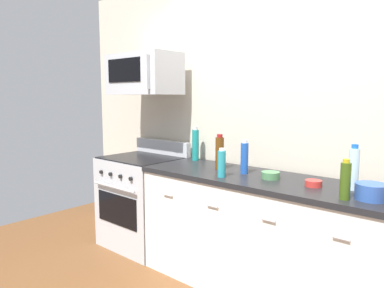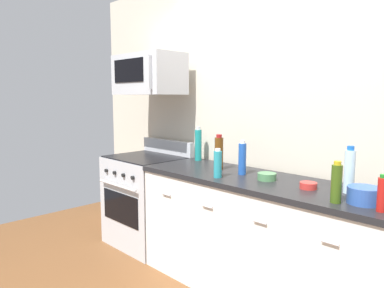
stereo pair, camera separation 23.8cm
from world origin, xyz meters
name	(u,v)px [view 1 (the left image)]	position (x,y,z in m)	size (l,w,h in m)	color
back_wall	(289,118)	(0.00, 0.41, 1.35)	(5.13, 0.10, 2.70)	beige
counter_unit	(261,235)	(0.00, 0.00, 0.46)	(2.04, 0.66, 0.92)	silver
range_oven	(143,200)	(-1.39, 0.00, 0.47)	(0.76, 0.69, 1.07)	#B7BABF
microwave	(144,74)	(-1.39, 0.05, 1.75)	(0.74, 0.44, 0.40)	#B7BABF
bottle_sparkling_teal	(195,144)	(-0.87, 0.23, 1.07)	(0.07, 0.07, 0.32)	#197F7A
bottle_dish_soap	(222,163)	(-0.24, -0.20, 1.03)	(0.06, 0.06, 0.22)	teal
bottle_soda_blue	(244,158)	(-0.18, 0.02, 1.05)	(0.06, 0.06, 0.27)	#1E4CA5
bottle_olive_oil	(345,180)	(0.67, -0.20, 1.04)	(0.06, 0.06, 0.24)	#385114
bottle_water_clear	(354,168)	(0.63, 0.07, 1.06)	(0.07, 0.07, 0.30)	silver
bottle_wine_amber	(220,153)	(-0.44, 0.04, 1.06)	(0.07, 0.07, 0.30)	#59330F
bowl_red_small	(313,183)	(0.40, -0.02, 0.94)	(0.11, 0.11, 0.04)	#B72D28
bowl_blue_mixing	(371,191)	(0.79, -0.10, 0.97)	(0.18, 0.18, 0.10)	#2D519E
bowl_green_glaze	(271,175)	(0.06, 0.00, 0.95)	(0.14, 0.14, 0.05)	#477A4C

